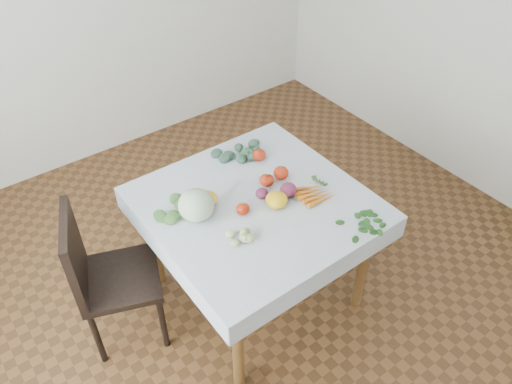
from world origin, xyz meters
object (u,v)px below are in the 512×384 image
at_px(chair, 102,272).
at_px(carrot_bunch, 315,194).
at_px(table, 256,216).
at_px(cabbage, 196,205).
at_px(heirloom_back, 207,199).

xyz_separation_m(chair, carrot_bunch, (1.10, -0.40, 0.25)).
bearing_deg(chair, table, -17.10).
xyz_separation_m(chair, cabbage, (0.51, -0.17, 0.32)).
height_order(table, cabbage, cabbage).
bearing_deg(cabbage, chair, 161.84).
bearing_deg(carrot_bunch, cabbage, 158.32).
distance_m(table, chair, 0.87).
height_order(heirloom_back, carrot_bunch, heirloom_back).
height_order(table, chair, chair).
distance_m(chair, carrot_bunch, 1.20).
bearing_deg(table, cabbage, 164.63).
xyz_separation_m(table, carrot_bunch, (0.28, -0.15, 0.12)).
height_order(chair, heirloom_back, chair).
height_order(chair, cabbage, cabbage).
xyz_separation_m(table, heirloom_back, (-0.22, 0.14, 0.14)).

